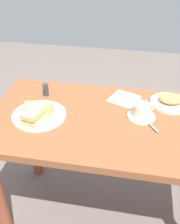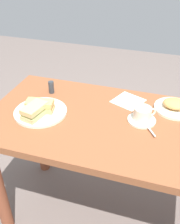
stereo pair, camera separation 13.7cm
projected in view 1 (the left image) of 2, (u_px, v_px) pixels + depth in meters
ground_plane at (106, 212)px, 1.79m from camera, size 6.00×6.00×0.00m
dining_table at (110, 141)px, 1.44m from camera, size 1.29×0.69×0.76m
sandwich_plate at (39, 115)px, 1.38m from camera, size 0.28×0.28×0.01m
sandwich_front at (38, 109)px, 1.37m from camera, size 0.15×0.09×0.06m
sandwich_back at (34, 115)px, 1.32m from camera, size 0.11×0.15×0.06m
coffee_saucer at (141, 117)px, 1.38m from camera, size 0.14×0.14×0.01m
coffee_cup at (142, 110)px, 1.36m from camera, size 0.11×0.09×0.07m
spoon at (150, 124)px, 1.31m from camera, size 0.06×0.09×0.01m
side_plate at (170, 103)px, 1.48m from camera, size 0.22×0.22×0.01m
side_food_pile at (171, 99)px, 1.47m from camera, size 0.13×0.11×0.04m
napkin at (124, 99)px, 1.53m from camera, size 0.20×0.20×0.00m
salt_shaker at (46, 90)px, 1.55m from camera, size 0.03×0.03×0.07m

